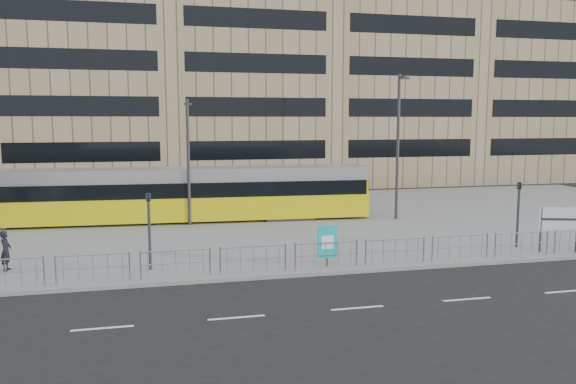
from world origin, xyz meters
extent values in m
plane|color=black|center=(0.00, 0.00, 0.00)|extent=(120.00, 120.00, 0.00)
cube|color=gray|center=(0.00, 12.00, 0.07)|extent=(64.00, 24.00, 0.15)
cube|color=gray|center=(0.00, 0.05, 0.07)|extent=(64.00, 0.25, 0.17)
cube|color=#9E8666|center=(-10.00, 34.00, 11.00)|extent=(14.00, 16.00, 22.00)
cube|color=#9E8666|center=(4.00, 34.00, 12.00)|extent=(14.00, 16.00, 24.00)
cube|color=#9E8666|center=(18.00, 34.00, 10.50)|extent=(14.00, 16.00, 21.00)
cube|color=#9E8666|center=(32.00, 34.00, 11.50)|extent=(14.00, 16.00, 23.00)
cylinder|color=gray|center=(2.00, 0.50, 1.20)|extent=(32.00, 0.05, 0.05)
cylinder|color=gray|center=(2.00, 0.50, 0.70)|extent=(32.00, 0.04, 0.04)
cube|color=white|center=(1.00, -4.00, 0.01)|extent=(62.00, 0.12, 0.01)
cube|color=#D3C40B|center=(-5.20, 12.81, 1.06)|extent=(26.98, 3.96, 1.54)
cube|color=black|center=(-5.20, 12.81, 2.12)|extent=(26.60, 3.98, 0.86)
cube|color=#A2A2A7|center=(-5.20, 12.81, 2.93)|extent=(26.97, 3.76, 0.77)
cube|color=#D3C40B|center=(7.65, 12.13, 1.69)|extent=(1.27, 2.22, 2.50)
cylinder|color=#2D2D30|center=(-5.20, 12.81, 1.78)|extent=(2.41, 2.41, 2.88)
cube|color=#2D2D30|center=(3.43, 12.35, 0.39)|extent=(3.00, 2.57, 0.48)
cylinder|color=#2D2D30|center=(12.64, 1.03, 1.18)|extent=(0.09, 0.09, 2.06)
cube|color=white|center=(13.41, 0.80, 1.67)|extent=(1.73, 0.58, 1.07)
cylinder|color=#2D2D30|center=(2.44, 0.84, 0.60)|extent=(0.06, 0.06, 0.89)
cube|color=#0CAFB3|center=(2.44, 0.84, 1.15)|extent=(0.89, 0.23, 1.34)
cube|color=white|center=(2.44, 0.80, 1.15)|extent=(0.55, 0.11, 0.56)
imported|color=black|center=(-10.28, 3.05, 0.96)|extent=(0.43, 0.62, 1.61)
cylinder|color=#2D2D30|center=(-4.67, 1.90, 1.65)|extent=(0.12, 0.12, 3.00)
imported|color=#2D2D30|center=(-4.67, 1.90, 2.75)|extent=(0.22, 0.24, 1.00)
cylinder|color=#2D2D30|center=(12.21, 2.12, 1.65)|extent=(0.12, 0.12, 3.00)
imported|color=#2D2D30|center=(12.21, 2.12, 2.75)|extent=(0.19, 0.22, 1.00)
cylinder|color=#2D2D30|center=(-2.58, 11.35, 3.72)|extent=(0.18, 0.18, 7.14)
cylinder|color=#2D2D30|center=(-2.58, 10.95, 7.09)|extent=(0.14, 0.90, 0.14)
cube|color=#2D2D30|center=(-2.58, 10.50, 6.99)|extent=(0.45, 0.20, 0.12)
cylinder|color=#2D2D30|center=(9.77, 10.47, 4.49)|extent=(0.18, 0.18, 8.68)
cylinder|color=#2D2D30|center=(9.77, 10.07, 8.63)|extent=(0.14, 0.90, 0.14)
cube|color=#2D2D30|center=(9.77, 9.62, 8.53)|extent=(0.45, 0.20, 0.12)
camera|label=1|loc=(-4.24, -20.81, 6.15)|focal=35.00mm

